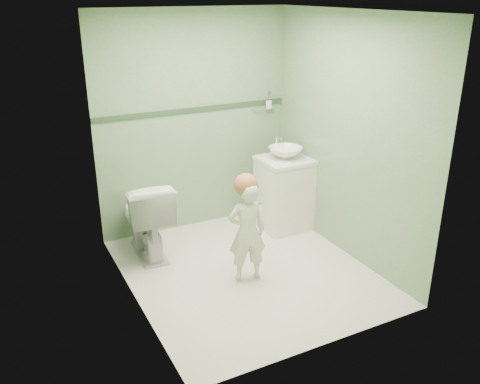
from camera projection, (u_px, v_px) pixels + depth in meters
ground at (247, 271)px, 4.99m from camera, size 2.50×2.50×0.00m
room_shell at (248, 154)px, 4.54m from camera, size 2.50×2.54×2.40m
trim_stripe at (194, 110)px, 5.51m from camera, size 2.20×0.02×0.05m
vanity at (284, 195)px, 5.77m from camera, size 0.52×0.50×0.80m
counter at (285, 160)px, 5.62m from camera, size 0.54×0.52×0.04m
basin at (285, 153)px, 5.59m from camera, size 0.37×0.37×0.13m
faucet at (277, 142)px, 5.71m from camera, size 0.03×0.13×0.18m
cup_holder at (268, 104)px, 5.85m from camera, size 0.26×0.07×0.21m
toilet at (146, 217)px, 5.18m from camera, size 0.51×0.83×0.82m
toddler at (247, 232)px, 4.69m from camera, size 0.40×0.31×0.98m
hair_cap at (246, 185)px, 4.54m from camera, size 0.22×0.22×0.22m
teal_toothbrush at (259, 203)px, 4.47m from camera, size 0.11×0.14×0.08m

